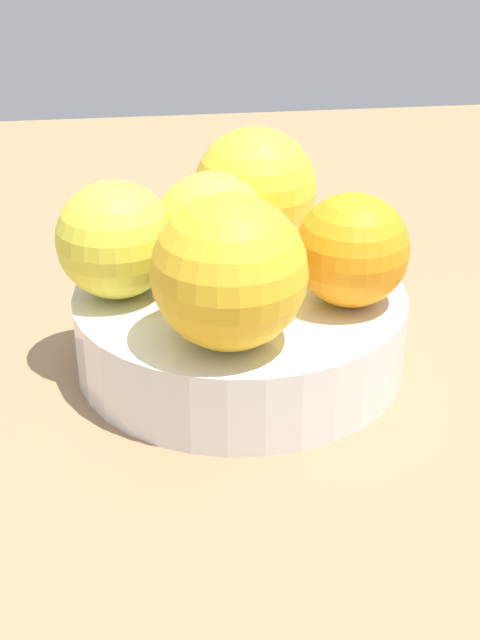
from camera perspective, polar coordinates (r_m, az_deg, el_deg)
The scene contains 7 objects.
ground_plane at distance 53.23cm, azimuth 0.00°, elevation -3.55°, with size 110.00×110.00×2.00cm, color #997551.
fruit_bowl at distance 51.64cm, azimuth 0.00°, elevation -0.56°, with size 19.00×19.00×4.57cm.
orange_in_bowl_0 at distance 50.49cm, azimuth -1.84°, elevation 5.85°, with size 6.52×6.52×6.52cm, color yellow.
orange_in_bowl_1 at distance 43.61cm, azimuth -0.69°, elevation 3.07°, with size 7.83×7.83×7.83cm, color yellow.
orange_in_bowl_2 at distance 48.44cm, azimuth 7.18°, elevation 4.46°, with size 6.25×6.25×6.25cm, color orange.
orange_in_bowl_3 at distance 55.17cm, azimuth 0.97°, elevation 8.40°, with size 7.56×7.56×7.56cm, color yellow.
orange_in_bowl_4 at distance 49.45cm, azimuth -7.99°, elevation 5.12°, with size 6.57×6.57×6.57cm, color yellow.
Camera 1 is at (44.94, -5.97, 26.91)cm, focal length 49.95 mm.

